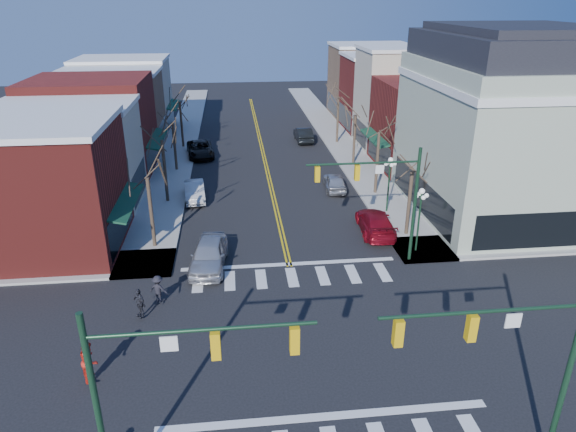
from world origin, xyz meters
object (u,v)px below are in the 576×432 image
object	(u,v)px
car_right_near	(375,222)
car_left_far	(200,149)
victorian_corner	(509,124)
car_right_far	(303,135)
lamppost_corner	(420,209)
car_left_mid	(195,191)
pedestrian_dark_a	(139,303)
car_right_mid	(335,182)
pedestrian_red_b	(89,361)
pedestrian_dark_b	(158,289)
lamppost_midblock	(389,175)
car_left_near	(209,254)

from	to	relation	value
car_right_near	car_left_far	bearing A→B (deg)	-53.18
victorian_corner	car_left_far	distance (m)	29.11
car_right_near	car_right_far	bearing A→B (deg)	-82.30
lamppost_corner	car_left_mid	bearing A→B (deg)	143.15
victorian_corner	pedestrian_dark_a	size ratio (longest dim) A/B	8.96
car_right_mid	pedestrian_dark_a	xyz separation A→B (m)	(-13.34, -17.45, 0.24)
pedestrian_dark_a	car_left_far	bearing A→B (deg)	134.38
pedestrian_red_b	pedestrian_dark_b	size ratio (longest dim) A/B	1.21
car_right_far	pedestrian_red_b	bearing A→B (deg)	68.11
victorian_corner	car_right_near	xyz separation A→B (m)	(-10.10, -2.84, -5.90)
victorian_corner	pedestrian_dark_b	world-z (taller)	victorian_corner
lamppost_corner	lamppost_midblock	size ratio (longest dim) A/B	1.00
lamppost_corner	victorian_corner	bearing A→B (deg)	35.86
lamppost_corner	car_right_mid	xyz separation A→B (m)	(-2.94, 11.86, -2.26)
victorian_corner	lamppost_corner	bearing A→B (deg)	-144.14
pedestrian_red_b	pedestrian_dark_a	xyz separation A→B (m)	(1.34, 4.45, -0.13)
car_right_mid	car_right_far	size ratio (longest dim) A/B	0.88
lamppost_corner	car_left_far	bearing A→B (deg)	122.44
car_left_far	pedestrian_dark_b	bearing A→B (deg)	-98.79
pedestrian_red_b	car_left_mid	bearing A→B (deg)	-14.49
car_left_far	victorian_corner	bearing A→B (deg)	-43.44
lamppost_corner	car_left_near	world-z (taller)	lamppost_corner
victorian_corner	car_right_far	xyz separation A→B (m)	(-11.70, 21.61, -5.88)
victorian_corner	pedestrian_dark_b	size ratio (longest dim) A/B	9.31
victorian_corner	car_left_far	xyz separation A→B (m)	(-22.90, 16.97, -5.91)
car_right_far	lamppost_midblock	bearing A→B (deg)	97.95
pedestrian_dark_b	car_left_near	bearing A→B (deg)	-102.62
lamppost_midblock	pedestrian_dark_b	size ratio (longest dim) A/B	2.83
car_right_far	pedestrian_dark_b	size ratio (longest dim) A/B	3.10
victorian_corner	car_left_far	world-z (taller)	victorian_corner
car_right_mid	pedestrian_dark_a	bearing A→B (deg)	55.92
pedestrian_dark_a	car_right_near	bearing A→B (deg)	78.90
pedestrian_red_b	lamppost_midblock	bearing A→B (deg)	-52.79
car_left_near	car_right_near	distance (m)	11.78
pedestrian_dark_b	car_left_mid	bearing A→B (deg)	-73.13
car_right_near	victorian_corner	bearing A→B (deg)	-160.37
lamppost_midblock	car_left_mid	xyz separation A→B (m)	(-14.49, 4.36, -2.25)
car_left_far	car_right_near	size ratio (longest dim) A/B	1.03
car_left_mid	pedestrian_red_b	world-z (taller)	pedestrian_red_b
car_left_far	car_right_near	xyz separation A→B (m)	(12.80, -19.81, 0.01)
car_left_far	pedestrian_dark_a	distance (m)	28.61
pedestrian_dark_b	car_right_far	bearing A→B (deg)	-90.08
car_left_near	car_left_mid	bearing A→B (deg)	103.35
car_left_near	pedestrian_dark_b	world-z (taller)	car_left_near
car_right_far	pedestrian_dark_a	size ratio (longest dim) A/B	2.98
lamppost_midblock	car_right_near	size ratio (longest dim) A/B	0.83
victorian_corner	car_left_mid	distance (m)	24.05
pedestrian_dark_a	victorian_corner	bearing A→B (deg)	72.99
car_right_far	car_left_far	bearing A→B (deg)	21.30
pedestrian_dark_a	pedestrian_dark_b	xyz separation A→B (m)	(0.78, 1.28, -0.03)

